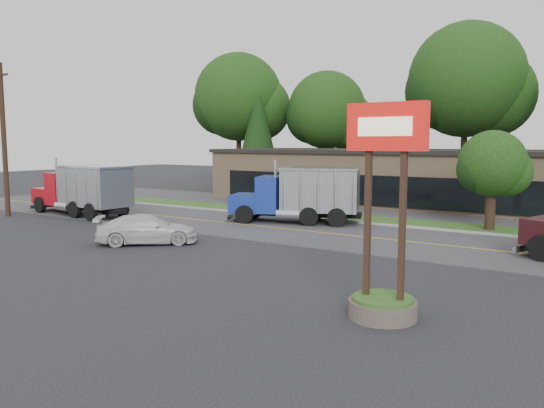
{
  "coord_description": "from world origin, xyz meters",
  "views": [
    {
      "loc": [
        15.72,
        -16.24,
        4.89
      ],
      "look_at": [
        1.35,
        5.94,
        1.8
      ],
      "focal_mm": 35.0,
      "sensor_mm": 36.0,
      "label": 1
    }
  ],
  "objects_px": {
    "bilo_sign": "(384,247)",
    "dump_truck_blue": "(302,193)",
    "rally_car": "(147,229)",
    "utility_pole": "(4,139)",
    "dump_truck_red": "(84,189)"
  },
  "relations": [
    {
      "from": "bilo_sign",
      "to": "dump_truck_red",
      "type": "xyz_separation_m",
      "value": [
        -24.44,
        8.98,
        -0.21
      ]
    },
    {
      "from": "rally_car",
      "to": "dump_truck_blue",
      "type": "bearing_deg",
      "value": -58.52
    },
    {
      "from": "bilo_sign",
      "to": "dump_truck_blue",
      "type": "relative_size",
      "value": 0.73
    },
    {
      "from": "bilo_sign",
      "to": "rally_car",
      "type": "xyz_separation_m",
      "value": [
        -13.62,
        4.22,
        -1.32
      ]
    },
    {
      "from": "dump_truck_red",
      "to": "utility_pole",
      "type": "bearing_deg",
      "value": 41.6
    },
    {
      "from": "bilo_sign",
      "to": "utility_pole",
      "type": "bearing_deg",
      "value": 168.11
    },
    {
      "from": "bilo_sign",
      "to": "dump_truck_blue",
      "type": "height_order",
      "value": "bilo_sign"
    },
    {
      "from": "dump_truck_blue",
      "to": "rally_car",
      "type": "height_order",
      "value": "dump_truck_blue"
    },
    {
      "from": "utility_pole",
      "to": "dump_truck_blue",
      "type": "xyz_separation_m",
      "value": [
        17.9,
        8.07,
        -3.29
      ]
    },
    {
      "from": "dump_truck_blue",
      "to": "rally_car",
      "type": "relative_size",
      "value": 1.7
    },
    {
      "from": "dump_truck_red",
      "to": "bilo_sign",
      "type": "bearing_deg",
      "value": 165.19
    },
    {
      "from": "rally_car",
      "to": "utility_pole",
      "type": "bearing_deg",
      "value": 41.68
    },
    {
      "from": "bilo_sign",
      "to": "dump_truck_red",
      "type": "relative_size",
      "value": 0.67
    },
    {
      "from": "dump_truck_blue",
      "to": "bilo_sign",
      "type": "bearing_deg",
      "value": 107.65
    },
    {
      "from": "dump_truck_red",
      "to": "rally_car",
      "type": "relative_size",
      "value": 1.86
    }
  ]
}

